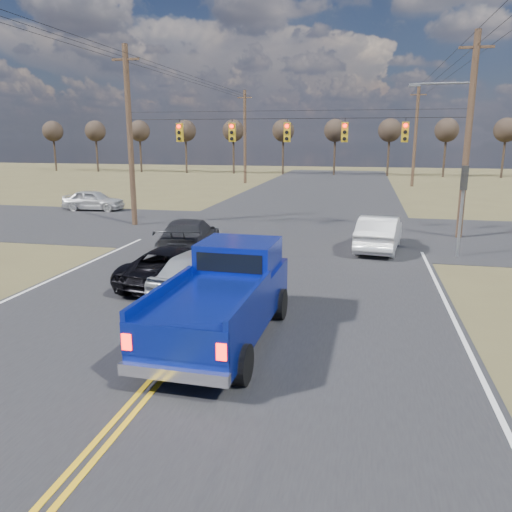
% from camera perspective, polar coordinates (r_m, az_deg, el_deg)
% --- Properties ---
extents(ground, '(160.00, 160.00, 0.00)m').
position_cam_1_polar(ground, '(11.01, -11.70, -14.25)').
color(ground, brown).
rests_on(ground, ground).
extents(road_main, '(14.00, 120.00, 0.02)m').
position_cam_1_polar(road_main, '(19.96, -0.13, -1.25)').
color(road_main, '#28282B').
rests_on(road_main, ground).
extents(road_cross, '(120.00, 12.00, 0.02)m').
position_cam_1_polar(road_cross, '(27.64, 3.42, 2.87)').
color(road_cross, '#28282B').
rests_on(road_cross, ground).
extents(signal_gantry, '(19.60, 4.83, 10.00)m').
position_cam_1_polar(signal_gantry, '(26.89, 4.59, 13.42)').
color(signal_gantry, '#473323').
rests_on(signal_gantry, ground).
extents(utility_poles, '(19.60, 58.32, 10.00)m').
position_cam_1_polar(utility_poles, '(26.18, 3.24, 13.79)').
color(utility_poles, '#473323').
rests_on(utility_poles, ground).
extents(treeline, '(87.00, 117.80, 7.40)m').
position_cam_1_polar(treeline, '(36.06, 5.83, 14.41)').
color(treeline, '#33261C').
rests_on(treeline, ground).
extents(pickup_truck, '(2.61, 6.20, 2.30)m').
position_cam_1_polar(pickup_truck, '(12.64, -3.67, -4.77)').
color(pickup_truck, black).
rests_on(pickup_truck, ground).
extents(silver_suv, '(2.70, 5.06, 1.64)m').
position_cam_1_polar(silver_suv, '(16.30, -5.84, -1.72)').
color(silver_suv, '#B3B8BC').
rests_on(silver_suv, ground).
extents(black_suv, '(3.06, 5.26, 1.38)m').
position_cam_1_polar(black_suv, '(17.67, -9.01, -1.05)').
color(black_suv, black).
rests_on(black_suv, ground).
extents(white_car_queue, '(2.30, 5.02, 1.60)m').
position_cam_1_polar(white_car_queue, '(23.48, 13.89, 2.59)').
color(white_car_queue, silver).
rests_on(white_car_queue, ground).
extents(dgrey_car_queue, '(3.12, 5.75, 1.58)m').
position_cam_1_polar(dgrey_car_queue, '(22.18, -7.67, 2.22)').
color(dgrey_car_queue, '#2D2E31').
rests_on(dgrey_car_queue, ground).
extents(cross_car_west, '(1.93, 4.32, 1.44)m').
position_cam_1_polar(cross_car_west, '(37.16, -18.07, 6.09)').
color(cross_car_west, beige).
rests_on(cross_car_west, ground).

